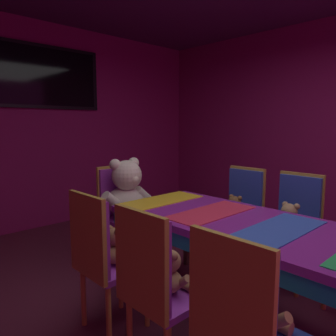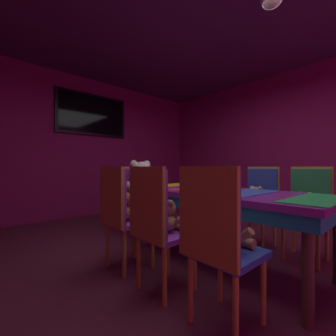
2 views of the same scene
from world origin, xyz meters
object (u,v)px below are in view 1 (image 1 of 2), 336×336
banquet_table (242,232)px  king_teddy_bear (128,193)px  teddy_right_1 (289,221)px  wall_tv (49,77)px  teddy_left_0 (257,308)px  throne_chair (118,202)px  chair_left_2 (98,250)px  chair_right_2 (242,206)px  chair_left_1 (152,277)px  teddy_right_2 (234,210)px  teddy_left_2 (116,248)px  chair_right_1 (297,216)px  teddy_left_1 (170,274)px  chair_left_0 (239,319)px

banquet_table → king_teddy_bear: size_ratio=3.07×
teddy_right_1 → wall_tv: wall_tv is taller
teddy_left_0 → throne_chair: (0.69, 2.09, 0.01)m
king_teddy_bear → teddy_right_1: bearing=27.5°
chair_left_2 → chair_right_2: bearing=0.3°
chair_right_2 → throne_chair: bearing=-49.6°
wall_tv → chair_left_1: bearing=-105.5°
chair_left_2 → teddy_right_2: (1.55, 0.01, -0.02)m
teddy_left_0 → teddy_right_1: 1.51m
chair_left_1 → throne_chair: same height
chair_left_1 → king_teddy_bear: (0.86, 1.37, 0.13)m
teddy_left_2 → chair_right_1: chair_right_1 is taller
chair_left_2 → teddy_right_1: size_ratio=3.25×
teddy_left_1 → chair_right_2: 1.65m
chair_left_2 → throne_chair: same height
chair_left_2 → throne_chair: 1.31m
teddy_left_2 → wall_tv: wall_tv is taller
chair_right_2 → chair_right_1: bearing=92.3°
throne_chair → chair_left_0: bearing=-21.9°
banquet_table → teddy_right_2: 0.90m
banquet_table → chair_right_1: (0.86, -0.00, -0.06)m
teddy_left_0 → wall_tv: (0.69, 3.65, 1.46)m
banquet_table → chair_left_0: chair_left_0 is taller
teddy_left_0 → chair_right_2: bearing=35.7°
teddy_left_1 → chair_left_2: (-0.14, 0.54, 0.03)m
teddy_left_1 → teddy_right_1: size_ratio=0.91×
chair_left_0 → teddy_right_2: 1.89m
teddy_right_1 → chair_right_2: size_ratio=0.31×
chair_left_1 → chair_right_2: size_ratio=1.00×
banquet_table → teddy_left_1: 0.72m
throne_chair → wall_tv: bearing=180.0°
teddy_left_0 → chair_left_1: (-0.16, 0.55, 0.01)m
teddy_left_0 → teddy_right_1: bearing=20.9°
chair_left_2 → teddy_right_2: size_ratio=3.50×
throne_chair → chair_left_1: bearing=-29.2°
teddy_left_1 → king_teddy_bear: (0.72, 1.37, 0.15)m
banquet_table → teddy_left_1: bearing=179.5°
teddy_left_0 → king_teddy_bear: bearing=70.1°
teddy_left_1 → chair_left_2: size_ratio=0.28×
chair_right_1 → teddy_right_2: size_ratio=3.50×
chair_left_1 → teddy_left_1: (0.14, 0.00, -0.03)m
chair_left_1 → throne_chair: 1.76m
teddy_right_1 → chair_right_2: chair_right_2 is taller
teddy_left_0 → chair_right_2: (1.53, 1.10, 0.01)m
chair_left_0 → king_teddy_bear: 2.10m
teddy_left_2 → chair_right_2: bearing=0.3°
king_teddy_bear → wall_tv: wall_tv is taller
teddy_right_1 → chair_right_2: 0.58m
chair_left_0 → teddy_right_1: chair_left_0 is taller
chair_left_1 → teddy_left_0: bearing=-73.3°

